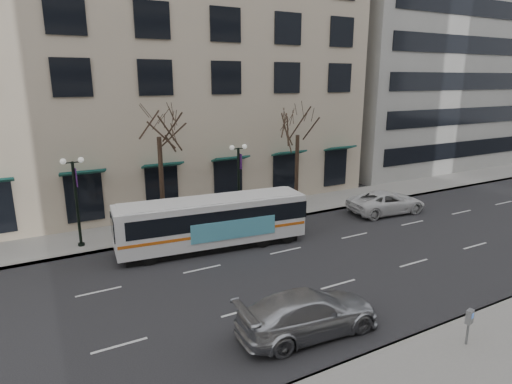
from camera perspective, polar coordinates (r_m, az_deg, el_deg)
ground at (r=20.23m, az=-4.73°, el=-12.63°), size 160.00×160.00×0.00m
sidewalk_far at (r=29.70m, az=-2.96°, el=-3.31°), size 80.00×4.00×0.15m
building_hotel at (r=37.94m, az=-21.80°, el=17.89°), size 40.00×20.00×24.00m
building_office at (r=54.79m, az=19.02°, el=22.68°), size 25.00×20.00×35.00m
tree_far_mid at (r=26.38m, az=-12.93°, el=9.23°), size 3.60×3.60×8.55m
tree_far_right at (r=30.67m, az=5.61°, el=9.35°), size 3.60×3.60×8.06m
lamp_post_left at (r=25.59m, az=-22.83°, el=-0.77°), size 1.22×0.45×5.21m
lamp_post_right at (r=28.23m, az=-2.31°, el=1.78°), size 1.22×0.45×5.21m
city_bus at (r=24.21m, az=-5.67°, el=-3.87°), size 10.85×3.40×2.89m
silver_car at (r=16.80m, az=7.02°, el=-15.68°), size 5.74×2.62×1.63m
white_pickup at (r=31.99m, az=17.01°, el=-1.29°), size 5.90×3.16×1.58m
pay_station at (r=17.38m, az=26.56°, el=-14.98°), size 0.33×0.25×1.35m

